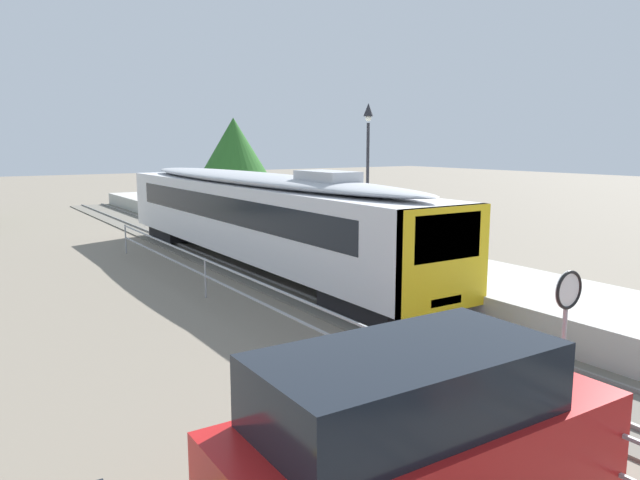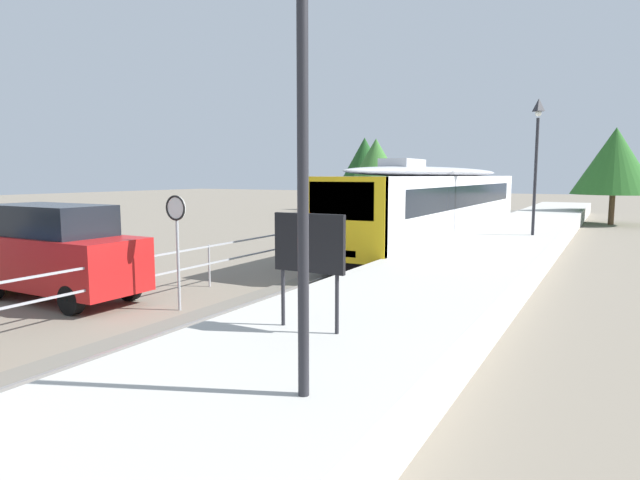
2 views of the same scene
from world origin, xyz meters
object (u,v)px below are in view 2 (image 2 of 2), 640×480
at_px(platform_lamp_mid_platform, 537,141).
at_px(parked_van_red, 57,251).
at_px(commuter_train, 440,200).
at_px(platform_lamp_near_end, 302,40).
at_px(platform_notice_board, 309,247).
at_px(speed_limit_sign, 176,224).

bearing_deg(platform_lamp_mid_platform, parked_van_red, -125.46).
height_order(commuter_train, platform_lamp_near_end, platform_lamp_near_end).
bearing_deg(platform_notice_board, parked_van_red, 168.16).
xyz_separation_m(platform_lamp_near_end, parked_van_red, (-9.92, 4.02, -3.33)).
height_order(platform_lamp_near_end, platform_lamp_mid_platform, same).
bearing_deg(commuter_train, speed_limit_sign, -98.05).
bearing_deg(platform_lamp_mid_platform, platform_notice_board, -94.36).
xyz_separation_m(commuter_train, parked_van_red, (-5.68, -15.45, -0.86)).
xyz_separation_m(platform_notice_board, parked_van_red, (-8.72, 1.83, -0.89)).
xyz_separation_m(platform_lamp_near_end, speed_limit_sign, (-6.33, 4.70, -2.50)).
bearing_deg(speed_limit_sign, platform_notice_board, -26.04).
distance_m(platform_notice_board, speed_limit_sign, 5.71).
bearing_deg(platform_lamp_near_end, speed_limit_sign, 143.40).
distance_m(speed_limit_sign, parked_van_red, 3.75).
xyz_separation_m(platform_lamp_mid_platform, platform_notice_board, (-1.20, -15.76, -2.44)).
relative_size(commuter_train, parked_van_red, 4.18).
distance_m(platform_lamp_mid_platform, parked_van_red, 17.42).
distance_m(platform_lamp_near_end, platform_lamp_mid_platform, 17.95).
bearing_deg(parked_van_red, platform_lamp_near_end, -22.08).
bearing_deg(platform_lamp_near_end, commuter_train, 102.29).
bearing_deg(platform_lamp_near_end, platform_notice_board, 118.69).
height_order(platform_lamp_mid_platform, speed_limit_sign, platform_lamp_mid_platform).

